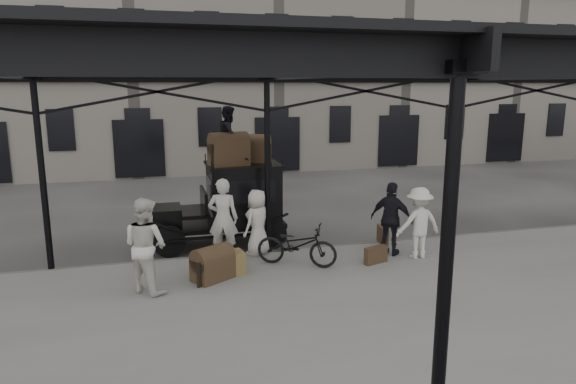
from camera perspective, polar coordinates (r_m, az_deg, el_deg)
name	(u,v)px	position (r m, az deg, el deg)	size (l,w,h in m)	color
ground	(289,286)	(11.12, 0.11, -10.37)	(120.00, 120.00, 0.00)	#383533
platform	(319,324)	(9.34, 3.42, -14.40)	(28.00, 8.00, 0.15)	slate
canopy	(317,60)	(8.66, 3.20, 14.44)	(22.50, 9.00, 4.74)	black
building_frontage	(198,30)	(28.21, -9.94, 17.34)	(64.00, 8.00, 14.00)	slate
taxi	(232,200)	(13.69, -6.29, -0.90)	(3.65, 1.55, 2.18)	black
porter_left	(223,218)	(12.20, -7.22, -2.93)	(0.70, 0.46, 1.93)	beige
porter_midleft	(145,245)	(10.53, -15.55, -5.72)	(0.93, 0.72, 1.91)	silver
porter_centre	(257,222)	(12.41, -3.44, -3.37)	(0.78, 0.51, 1.60)	beige
porter_official	(391,219)	(12.58, 11.42, -2.95)	(1.05, 0.44, 1.79)	black
porter_right	(419,223)	(12.53, 14.31, -3.34)	(1.10, 0.63, 1.71)	silver
bicycle	(297,245)	(11.71, 0.98, -5.89)	(0.65, 1.86, 0.98)	black
porter_roof	(229,135)	(13.32, -6.52, 6.27)	(0.73, 0.57, 1.50)	black
steamer_trunk_roof_near	(229,151)	(13.21, -6.60, 4.49)	(0.97, 0.59, 0.71)	#4B3323
steamer_trunk_roof_far	(254,150)	(13.78, -3.78, 4.65)	(0.84, 0.51, 0.62)	#4B3323
steamer_trunk_platform	(213,266)	(11.06, -8.36, -8.09)	(0.84, 0.52, 0.62)	#4B3323
wicker_hamper	(230,263)	(11.33, -6.50, -7.85)	(0.60, 0.45, 0.50)	olive
suitcase_upright	(383,235)	(13.60, 10.47, -4.72)	(0.15, 0.60, 0.45)	#4B3323
suitcase_flat	(376,255)	(12.10, 9.73, -6.90)	(0.60, 0.15, 0.40)	#4B3323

